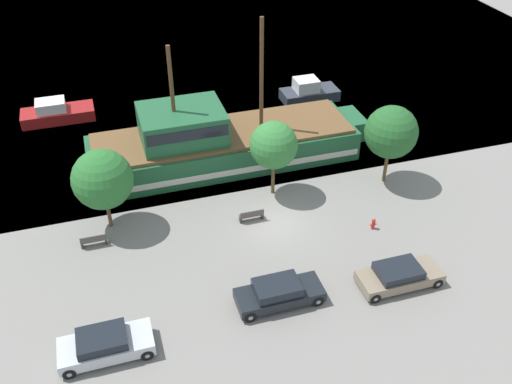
# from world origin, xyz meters

# --- Properties ---
(ground_plane) EXTENTS (160.00, 160.00, 0.00)m
(ground_plane) POSITION_xyz_m (0.00, 0.00, 0.00)
(ground_plane) COLOR gray
(water_surface) EXTENTS (80.00, 80.00, 0.00)m
(water_surface) POSITION_xyz_m (0.00, 44.00, 0.00)
(water_surface) COLOR #38667F
(water_surface) RESTS_ON ground
(pirate_ship) EXTENTS (20.73, 5.72, 10.61)m
(pirate_ship) POSITION_xyz_m (-1.66, 8.12, 1.67)
(pirate_ship) COLOR #1E5633
(pirate_ship) RESTS_ON water_surface
(moored_boat_dockside) EXTENTS (5.88, 2.31, 1.81)m
(moored_boat_dockside) POSITION_xyz_m (-12.99, 18.36, 0.68)
(moored_boat_dockside) COLOR maroon
(moored_boat_dockside) RESTS_ON water_surface
(moored_boat_outer) EXTENTS (5.01, 2.28, 2.02)m
(moored_boat_outer) POSITION_xyz_m (8.47, 15.69, 0.75)
(moored_boat_outer) COLOR #2D333D
(moored_boat_outer) RESTS_ON water_surface
(parked_car_curb_front) EXTENTS (4.59, 2.02, 1.40)m
(parked_car_curb_front) POSITION_xyz_m (-11.24, -7.38, 0.70)
(parked_car_curb_front) COLOR #B7BCC6
(parked_car_curb_front) RESTS_ON ground_plane
(parked_car_curb_mid) EXTENTS (4.75, 1.92, 1.43)m
(parked_car_curb_mid) POSITION_xyz_m (-1.99, -6.60, 0.71)
(parked_car_curb_mid) COLOR black
(parked_car_curb_mid) RESTS_ON ground_plane
(parked_car_curb_rear) EXTENTS (4.73, 2.00, 1.30)m
(parked_car_curb_rear) POSITION_xyz_m (4.90, -7.26, 0.66)
(parked_car_curb_rear) COLOR #7F705B
(parked_car_curb_rear) RESTS_ON ground_plane
(fire_hydrant) EXTENTS (0.42, 0.25, 0.76)m
(fire_hydrant) POSITION_xyz_m (5.79, -2.37, 0.41)
(fire_hydrant) COLOR red
(fire_hydrant) RESTS_ON ground_plane
(bench_promenade_east) EXTENTS (1.55, 0.45, 0.85)m
(bench_promenade_east) POSITION_xyz_m (-11.25, 1.12, 0.43)
(bench_promenade_east) COLOR #4C4742
(bench_promenade_east) RESTS_ON ground_plane
(bench_promenade_west) EXTENTS (1.57, 0.45, 0.85)m
(bench_promenade_west) POSITION_xyz_m (-1.34, 0.66, 0.43)
(bench_promenade_west) COLOR #4C4742
(bench_promenade_west) RESTS_ON ground_plane
(tree_row_east) EXTENTS (3.73, 3.73, 5.44)m
(tree_row_east) POSITION_xyz_m (-10.08, 2.82, 3.57)
(tree_row_east) COLOR brown
(tree_row_east) RESTS_ON ground_plane
(tree_row_mideast) EXTENTS (3.18, 3.18, 5.40)m
(tree_row_mideast) POSITION_xyz_m (0.95, 3.20, 3.80)
(tree_row_mideast) COLOR brown
(tree_row_mideast) RESTS_ON ground_plane
(tree_row_midwest) EXTENTS (3.60, 3.60, 5.77)m
(tree_row_midwest) POSITION_xyz_m (8.94, 2.23, 3.96)
(tree_row_midwest) COLOR brown
(tree_row_midwest) RESTS_ON ground_plane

